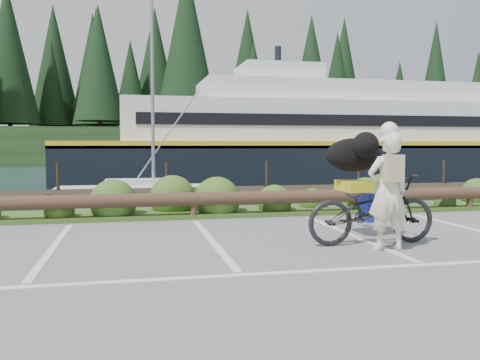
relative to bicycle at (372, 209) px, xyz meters
name	(u,v)px	position (x,y,z in m)	size (l,w,h in m)	color
ground	(235,268)	(-2.57, -1.14, -0.59)	(72.00, 72.00, 0.00)	slate
harbor_backdrop	(142,155)	(-2.18, 77.38, -0.59)	(170.00, 160.00, 30.00)	#1B3542
vegetation_strip	(190,213)	(-2.57, 4.16, -0.54)	(34.00, 1.60, 0.10)	#3D5B21
log_rail	(194,219)	(-2.57, 3.46, -0.59)	(32.00, 0.30, 0.60)	#443021
bicycle	(372,209)	(0.00, 0.00, 0.00)	(0.78, 2.24, 1.18)	black
cyclist	(388,191)	(0.01, -0.52, 0.34)	(0.68, 0.45, 1.86)	#EFEACA
dog	(354,155)	(-0.01, 0.72, 0.89)	(1.04, 0.51, 0.60)	black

